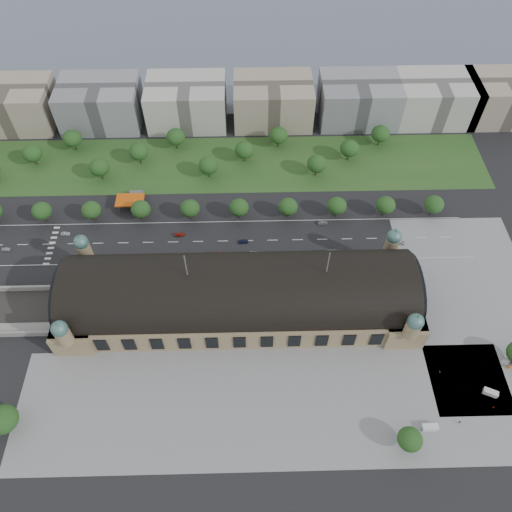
{
  "coord_description": "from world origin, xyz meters",
  "views": [
    {
      "loc": [
        4.41,
        -115.62,
        185.09
      ],
      "look_at": [
        7.49,
        17.61,
        14.0
      ],
      "focal_mm": 35.0,
      "sensor_mm": 36.0,
      "label": 1
    }
  ],
  "objects_px": {
    "bus_mid": "(263,256)",
    "pedestrian_3": "(493,407)",
    "pedestrian_4": "(459,422)",
    "traffic_car_0": "(6,249)",
    "traffic_car_4": "(243,241)",
    "traffic_car_5": "(323,223)",
    "pedestrian_2": "(440,372)",
    "parked_car_4": "(141,265)",
    "bus_west": "(228,257)",
    "parked_car_1": "(72,271)",
    "parked_car_2": "(103,264)",
    "traffic_car_3": "(180,234)",
    "advertising_column": "(510,366)",
    "parked_car_6": "(157,270)",
    "traffic_car_6": "(399,242)",
    "parked_car_5": "(161,263)",
    "van_south": "(429,427)",
    "traffic_car_1": "(65,234)",
    "bus_east": "(325,255)",
    "petrol_station": "(134,198)",
    "parked_car_0": "(124,263)",
    "van_east": "(490,392)",
    "parked_car_3": "(117,270)"
  },
  "relations": [
    {
      "from": "traffic_car_0",
      "to": "parked_car_0",
      "type": "bearing_deg",
      "value": 87.52
    },
    {
      "from": "traffic_car_4",
      "to": "parked_car_4",
      "type": "bearing_deg",
      "value": -78.81
    },
    {
      "from": "traffic_car_0",
      "to": "traffic_car_4",
      "type": "distance_m",
      "value": 112.66
    },
    {
      "from": "traffic_car_5",
      "to": "pedestrian_4",
      "type": "xyz_separation_m",
      "value": [
        40.42,
        -100.3,
        -0.0
      ]
    },
    {
      "from": "parked_car_2",
      "to": "pedestrian_2",
      "type": "relative_size",
      "value": 3.04
    },
    {
      "from": "parked_car_1",
      "to": "advertising_column",
      "type": "relative_size",
      "value": 1.38
    },
    {
      "from": "parked_car_6",
      "to": "bus_mid",
      "type": "bearing_deg",
      "value": 65.95
    },
    {
      "from": "parked_car_1",
      "to": "parked_car_5",
      "type": "bearing_deg",
      "value": 65.75
    },
    {
      "from": "van_east",
      "to": "van_south",
      "type": "bearing_deg",
      "value": -129.22
    },
    {
      "from": "van_south",
      "to": "pedestrian_2",
      "type": "bearing_deg",
      "value": 64.98
    },
    {
      "from": "parked_car_4",
      "to": "pedestrian_2",
      "type": "distance_m",
      "value": 136.85
    },
    {
      "from": "parked_car_6",
      "to": "pedestrian_2",
      "type": "distance_m",
      "value": 128.93
    },
    {
      "from": "traffic_car_4",
      "to": "petrol_station",
      "type": "bearing_deg",
      "value": -121.26
    },
    {
      "from": "bus_mid",
      "to": "bus_east",
      "type": "relative_size",
      "value": 0.92
    },
    {
      "from": "traffic_car_5",
      "to": "parked_car_4",
      "type": "relative_size",
      "value": 1.11
    },
    {
      "from": "traffic_car_1",
      "to": "pedestrian_4",
      "type": "xyz_separation_m",
      "value": [
        166.41,
        -96.14,
        0.07
      ]
    },
    {
      "from": "bus_west",
      "to": "pedestrian_2",
      "type": "relative_size",
      "value": 7.64
    },
    {
      "from": "bus_mid",
      "to": "parked_car_1",
      "type": "bearing_deg",
      "value": 98.65
    },
    {
      "from": "traffic_car_3",
      "to": "pedestrian_3",
      "type": "xyz_separation_m",
      "value": [
        125.04,
        -89.09,
        0.26
      ]
    },
    {
      "from": "parked_car_1",
      "to": "van_south",
      "type": "xyz_separation_m",
      "value": [
        146.36,
        -75.12,
        0.55
      ]
    },
    {
      "from": "parked_car_5",
      "to": "traffic_car_4",
      "type": "bearing_deg",
      "value": 85.56
    },
    {
      "from": "parked_car_5",
      "to": "advertising_column",
      "type": "distance_m",
      "value": 154.28
    },
    {
      "from": "traffic_car_5",
      "to": "pedestrian_3",
      "type": "bearing_deg",
      "value": -157.81
    },
    {
      "from": "traffic_car_6",
      "to": "traffic_car_4",
      "type": "bearing_deg",
      "value": -86.6
    },
    {
      "from": "bus_west",
      "to": "pedestrian_4",
      "type": "height_order",
      "value": "bus_west"
    },
    {
      "from": "parked_car_0",
      "to": "parked_car_5",
      "type": "distance_m",
      "value": 17.03
    },
    {
      "from": "traffic_car_3",
      "to": "advertising_column",
      "type": "relative_size",
      "value": 1.43
    },
    {
      "from": "petrol_station",
      "to": "parked_car_5",
      "type": "relative_size",
      "value": 2.97
    },
    {
      "from": "parked_car_4",
      "to": "bus_west",
      "type": "height_order",
      "value": "bus_west"
    },
    {
      "from": "traffic_car_1",
      "to": "traffic_car_5",
      "type": "xyz_separation_m",
      "value": [
        126.0,
        4.16,
        0.07
      ]
    },
    {
      "from": "pedestrian_3",
      "to": "pedestrian_4",
      "type": "bearing_deg",
      "value": 26.0
    },
    {
      "from": "traffic_car_3",
      "to": "pedestrian_3",
      "type": "bearing_deg",
      "value": -131.52
    },
    {
      "from": "bus_mid",
      "to": "bus_east",
      "type": "xyz_separation_m",
      "value": [
        29.09,
        -0.3,
        0.15
      ]
    },
    {
      "from": "bus_mid",
      "to": "parked_car_4",
      "type": "bearing_deg",
      "value": 97.99
    },
    {
      "from": "traffic_car_1",
      "to": "parked_car_5",
      "type": "bearing_deg",
      "value": -110.66
    },
    {
      "from": "petrol_station",
      "to": "traffic_car_0",
      "type": "distance_m",
      "value": 64.64
    },
    {
      "from": "parked_car_1",
      "to": "traffic_car_4",
      "type": "bearing_deg",
      "value": 71.59
    },
    {
      "from": "traffic_car_4",
      "to": "traffic_car_5",
      "type": "xyz_separation_m",
      "value": [
        39.46,
        11.05,
        -0.01
      ]
    },
    {
      "from": "parked_car_2",
      "to": "bus_mid",
      "type": "bearing_deg",
      "value": 71.39
    },
    {
      "from": "parked_car_5",
      "to": "traffic_car_1",
      "type": "bearing_deg",
      "value": -133.17
    },
    {
      "from": "pedestrian_2",
      "to": "pedestrian_4",
      "type": "xyz_separation_m",
      "value": [
        2.21,
        -20.17,
        -0.08
      ]
    },
    {
      "from": "parked_car_4",
      "to": "bus_west",
      "type": "xyz_separation_m",
      "value": [
        39.86,
        3.1,
        1.16
      ]
    },
    {
      "from": "pedestrian_4",
      "to": "traffic_car_0",
      "type": "bearing_deg",
      "value": -51.36
    },
    {
      "from": "advertising_column",
      "to": "petrol_station",
      "type": "bearing_deg",
      "value": 149.28
    },
    {
      "from": "bus_east",
      "to": "van_east",
      "type": "relative_size",
      "value": 2.28
    },
    {
      "from": "bus_east",
      "to": "pedestrian_2",
      "type": "bearing_deg",
      "value": -151.01
    },
    {
      "from": "traffic_car_6",
      "to": "parked_car_6",
      "type": "relative_size",
      "value": 1.11
    },
    {
      "from": "traffic_car_1",
      "to": "traffic_car_5",
      "type": "bearing_deg",
      "value": -87.45
    },
    {
      "from": "bus_mid",
      "to": "pedestrian_3",
      "type": "distance_m",
      "value": 113.12
    },
    {
      "from": "traffic_car_5",
      "to": "parked_car_3",
      "type": "bearing_deg",
      "value": 97.51
    }
  ]
}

